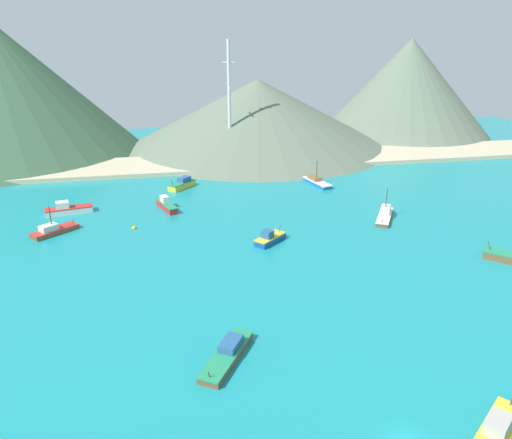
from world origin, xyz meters
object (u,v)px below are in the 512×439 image
Objects in this scene: fishing_boat_8 at (499,427)px; buoy_0 at (134,228)px; fishing_boat_3 at (53,230)px; radio_tower at (229,102)px; fishing_boat_5 at (68,209)px; fishing_boat_4 at (182,184)px; fishing_boat_1 at (166,205)px; fishing_boat_11 at (227,354)px; fishing_boat_10 at (385,215)px; fishing_boat_2 at (270,238)px; fishing_boat_6 at (317,182)px.

fishing_boat_8 is 9.29× the size of buoy_0.
radio_tower is (41.56, 48.88, 16.84)m from fishing_boat_3.
fishing_boat_5 is 88.66m from fishing_boat_8.
fishing_boat_4 is 0.22× the size of radio_tower.
fishing_boat_5 is at bearing -137.18° from radio_tower.
buoy_0 is 0.03× the size of radio_tower.
fishing_boat_11 is at bearing -84.18° from fishing_boat_1.
fishing_boat_4 is 0.92× the size of fishing_boat_8.
fishing_boat_10 is 11.87× the size of buoy_0.
fishing_boat_10 is 0.30× the size of radio_tower.
fishing_boat_4 is 90.49m from fishing_boat_8.
fishing_boat_8 is at bearing -84.96° from radio_tower.
fishing_boat_4 is 32.84m from radio_tower.
fishing_boat_5 is (-38.77, 23.62, 0.08)m from fishing_boat_2.
fishing_boat_11 is at bearing -133.87° from fishing_boat_10.
fishing_boat_8 reaches higher than fishing_boat_11.
fishing_boat_6 reaches higher than fishing_boat_8.
fishing_boat_1 is 0.85× the size of fishing_boat_6.
fishing_boat_11 is (27.31, -44.98, -0.08)m from fishing_boat_3.
fishing_boat_3 is at bearing 129.75° from fishing_boat_8.
buoy_0 is at bearing -121.99° from fishing_boat_1.
fishing_boat_4 is 49.93m from fishing_boat_10.
buoy_0 is (-10.91, -25.64, -0.85)m from fishing_boat_4.
fishing_boat_2 is 63.45m from radio_tower.
fishing_boat_6 is at bearing 9.85° from fishing_boat_5.
fishing_boat_11 is (-32.32, -66.47, -0.05)m from fishing_boat_6.
fishing_boat_10 is 55.77m from fishing_boat_11.
fishing_boat_4 is 0.71× the size of fishing_boat_11.
fishing_boat_4 is at bearing 66.95° from buoy_0.
fishing_boat_10 is 61.28m from radio_tower.
fishing_boat_3 is 52.62m from fishing_boat_11.
fishing_boat_5 is at bearing 140.07° from buoy_0.
radio_tower reaches higher than buoy_0.
fishing_boat_3 is 1.17× the size of fishing_boat_4.
fishing_boat_8 is (29.62, -71.79, -0.13)m from fishing_boat_1.
fishing_boat_11 is at bearing -58.73° from fishing_boat_3.
fishing_boat_2 is 0.66× the size of fishing_boat_10.
fishing_boat_10 reaches higher than fishing_boat_5.
fishing_boat_1 is at bearing -163.27° from fishing_boat_6.
fishing_boat_3 is at bearing -130.37° from radio_tower.
fishing_boat_2 is 0.78× the size of fishing_boat_3.
radio_tower is at bearing 81.37° from fishing_boat_11.
fishing_boat_4 is 70.17m from fishing_boat_11.
fishing_boat_1 is at bearing 161.44° from fishing_boat_10.
fishing_boat_8 is (11.51, -49.40, -0.05)m from fishing_boat_2.
fishing_boat_11 is (-12.48, -32.68, -0.20)m from fishing_boat_2.
fishing_boat_5 is at bearing 176.59° from fishing_boat_1.
fishing_boat_1 is 20.70m from fishing_boat_5.
buoy_0 is (14.08, -11.78, -0.77)m from fishing_boat_5.
fishing_boat_6 is (59.63, 21.49, -0.03)m from fishing_boat_3.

